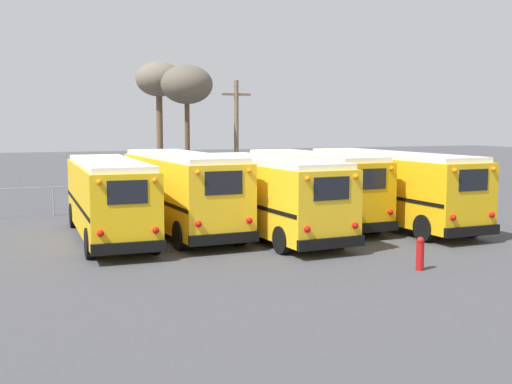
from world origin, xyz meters
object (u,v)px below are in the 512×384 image
Objects in this scene: school_bus_1 at (182,190)px; bare_tree_0 at (187,86)px; school_bus_0 at (108,196)px; school_bus_4 at (389,186)px; bare_tree_1 at (159,82)px; fire_hydrant at (420,253)px; school_bus_3 at (312,185)px; utility_pole at (236,137)px; school_bus_2 at (266,193)px.

bare_tree_0 is (3.56, 11.71, 4.88)m from school_bus_1.
school_bus_1 is at bearing 6.59° from school_bus_0.
bare_tree_1 reaches higher than school_bus_4.
school_bus_0 is at bearing -173.41° from school_bus_1.
fire_hydrant is at bearing -117.31° from school_bus_4.
school_bus_4 reaches higher than school_bus_3.
utility_pole is 0.89× the size of bare_tree_0.
school_bus_0 is 6.17m from school_bus_2.
bare_tree_1 is (-3.97, 3.09, 3.31)m from utility_pole.
utility_pole is (0.46, 11.07, 1.95)m from school_bus_3.
school_bus_0 is 1.23× the size of bare_tree_0.
utility_pole reaches higher than school_bus_2.
school_bus_3 is (9.02, 0.49, 0.04)m from school_bus_0.
fire_hydrant is (-1.02, -9.36, -1.21)m from school_bus_3.
school_bus_0 is at bearing -118.57° from bare_tree_0.
school_bus_3 is at bearing 83.77° from fire_hydrant.
fire_hydrant is at bearing -83.96° from bare_tree_1.
school_bus_2 reaches higher than school_bus_0.
school_bus_0 is at bearing 174.93° from school_bus_4.
school_bus_1 is 13.17m from bare_tree_0.
school_bus_3 is 15.51m from bare_tree_1.
school_bus_0 is 1.18× the size of bare_tree_1.
bare_tree_1 is (-0.50, 16.03, 5.30)m from school_bus_2.
school_bus_3 is 12.81m from bare_tree_0.
school_bus_0 is 0.96× the size of school_bus_2.
school_bus_1 is 3.47m from school_bus_2.
school_bus_4 is 10.27× the size of fire_hydrant.
school_bus_0 is 12.08m from school_bus_4.
school_bus_2 is at bearing 104.86° from fire_hydrant.
fire_hydrant is at bearing -94.15° from utility_pole.
school_bus_2 is 7.83m from fire_hydrant.
school_bus_1 reaches higher than school_bus_4.
fire_hydrant is at bearing -47.95° from school_bus_0.
school_bus_3 is (6.01, 0.14, -0.05)m from school_bus_1.
bare_tree_0 is at bearing 73.10° from school_bus_1.
school_bus_2 is 6.02m from school_bus_4.
school_bus_0 is at bearing -110.63° from bare_tree_1.
school_bus_4 is at bearing 3.03° from school_bus_2.
school_bus_3 is at bearing -78.00° from bare_tree_0.
utility_pole reaches higher than school_bus_3.
bare_tree_1 reaches higher than utility_pole.
school_bus_4 is (3.01, -1.56, 0.03)m from school_bus_3.
school_bus_1 is at bearing -120.00° from utility_pole.
utility_pole is at bearing 75.01° from school_bus_2.
school_bus_0 is 0.92× the size of school_bus_4.
school_bus_3 is 3.39m from school_bus_4.
bare_tree_1 reaches higher than school_bus_2.
utility_pole is at bearing -37.87° from bare_tree_1.
school_bus_4 is 17.80m from bare_tree_1.
fire_hydrant is at bearing -61.56° from school_bus_1.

